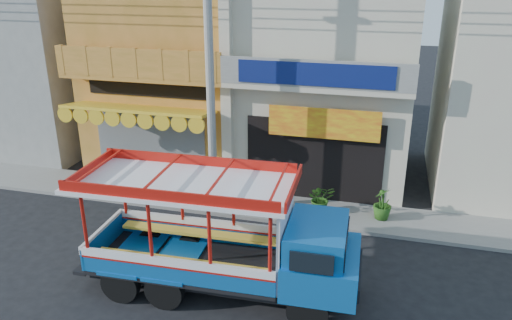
% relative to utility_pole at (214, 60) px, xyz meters
% --- Properties ---
extents(ground, '(90.00, 90.00, 0.00)m').
position_rel_utility_pole_xyz_m(ground, '(0.85, -3.30, -5.03)').
color(ground, black).
rests_on(ground, ground).
extents(sidewalk, '(30.00, 2.00, 0.12)m').
position_rel_utility_pole_xyz_m(sidewalk, '(0.85, 0.70, -4.97)').
color(sidewalk, slate).
rests_on(sidewalk, ground).
extents(shophouse_left, '(6.00, 7.50, 8.24)m').
position_rel_utility_pole_xyz_m(shophouse_left, '(-3.15, 4.66, -0.92)').
color(shophouse_left, '#A57324').
rests_on(shophouse_left, ground).
extents(shophouse_right, '(6.00, 6.75, 8.24)m').
position_rel_utility_pole_xyz_m(shophouse_right, '(2.85, 4.66, -0.93)').
color(shophouse_right, beige).
rests_on(shophouse_right, ground).
extents(party_pilaster, '(0.35, 0.30, 8.00)m').
position_rel_utility_pole_xyz_m(party_pilaster, '(-0.15, 1.55, -1.03)').
color(party_pilaster, beige).
rests_on(party_pilaster, ground).
extents(filler_building_left, '(6.00, 6.00, 7.60)m').
position_rel_utility_pole_xyz_m(filler_building_left, '(-10.15, 4.70, -1.23)').
color(filler_building_left, gray).
rests_on(filler_building_left, ground).
extents(utility_pole, '(28.00, 0.26, 9.00)m').
position_rel_utility_pole_xyz_m(utility_pole, '(0.00, 0.00, 0.00)').
color(utility_pole, gray).
rests_on(utility_pole, ground).
extents(songthaew_truck, '(6.83, 2.48, 3.15)m').
position_rel_utility_pole_xyz_m(songthaew_truck, '(1.95, -4.07, -3.51)').
color(songthaew_truck, black).
rests_on(songthaew_truck, ground).
extents(green_sign, '(0.70, 0.34, 1.08)m').
position_rel_utility_pole_xyz_m(green_sign, '(-4.11, 0.82, -4.46)').
color(green_sign, black).
rests_on(green_sign, sidewalk).
extents(potted_plant_a, '(1.07, 1.00, 0.95)m').
position_rel_utility_pole_xyz_m(potted_plant_a, '(3.27, 0.68, -4.44)').
color(potted_plant_a, '#265217').
rests_on(potted_plant_a, sidewalk).
extents(potted_plant_c, '(0.77, 0.77, 1.06)m').
position_rel_utility_pole_xyz_m(potted_plant_c, '(5.22, 0.72, -4.38)').
color(potted_plant_c, '#265217').
rests_on(potted_plant_c, sidewalk).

